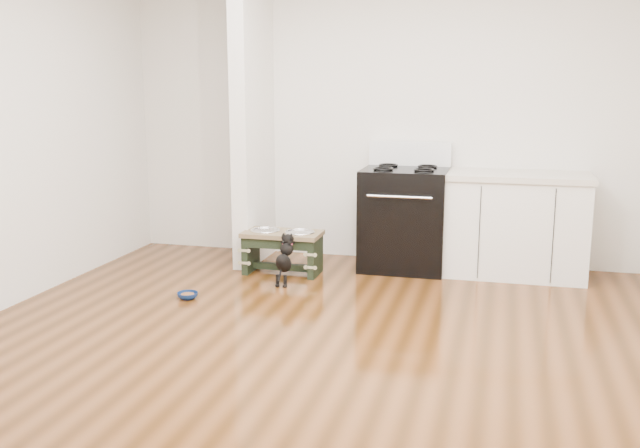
# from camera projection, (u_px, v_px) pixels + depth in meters

# --- Properties ---
(ground) EXTENTS (5.00, 5.00, 0.00)m
(ground) POSITION_uv_depth(u_px,v_px,m) (317.00, 349.00, 4.59)
(ground) COLOR #3F220B
(ground) RESTS_ON ground
(room_shell) EXTENTS (5.00, 5.00, 5.00)m
(room_shell) POSITION_uv_depth(u_px,v_px,m) (317.00, 94.00, 4.27)
(room_shell) COLOR silver
(room_shell) RESTS_ON ground
(partition_wall) EXTENTS (0.15, 0.80, 2.70)m
(partition_wall) POSITION_uv_depth(u_px,v_px,m) (253.00, 119.00, 6.61)
(partition_wall) COLOR silver
(partition_wall) RESTS_ON ground
(oven_range) EXTENTS (0.76, 0.69, 1.14)m
(oven_range) POSITION_uv_depth(u_px,v_px,m) (405.00, 217.00, 6.48)
(oven_range) COLOR black
(oven_range) RESTS_ON ground
(cabinet_run) EXTENTS (1.24, 0.64, 0.91)m
(cabinet_run) POSITION_uv_depth(u_px,v_px,m) (516.00, 225.00, 6.26)
(cabinet_run) COLOR white
(cabinet_run) RESTS_ON ground
(dog_feeder) EXTENTS (0.69, 0.37, 0.39)m
(dog_feeder) POSITION_uv_depth(u_px,v_px,m) (282.00, 244.00, 6.35)
(dog_feeder) COLOR black
(dog_feeder) RESTS_ON ground
(puppy) EXTENTS (0.12, 0.36, 0.42)m
(puppy) POSITION_uv_depth(u_px,v_px,m) (285.00, 257.00, 6.02)
(puppy) COLOR black
(puppy) RESTS_ON ground
(floor_bowl) EXTENTS (0.16, 0.16, 0.05)m
(floor_bowl) POSITION_uv_depth(u_px,v_px,m) (188.00, 296.00, 5.64)
(floor_bowl) COLOR navy
(floor_bowl) RESTS_ON ground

